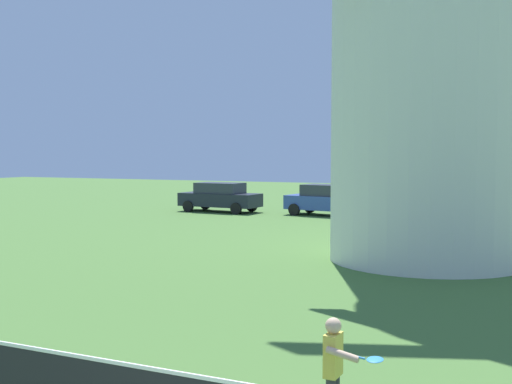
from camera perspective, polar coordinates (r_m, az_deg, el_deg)
player_far at (r=7.44m, az=7.25°, el=-15.41°), size 0.72×0.53×1.25m
parked_car_black at (r=33.29m, az=-3.32°, el=-0.43°), size 4.44×2.09×1.56m
parked_car_blue at (r=31.41m, az=6.43°, el=-0.69°), size 4.16×2.32×1.56m
parked_car_cream at (r=30.15m, az=18.68°, el=-1.03°), size 4.60×2.49×1.56m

